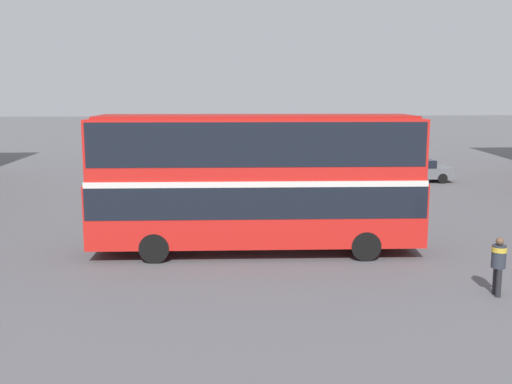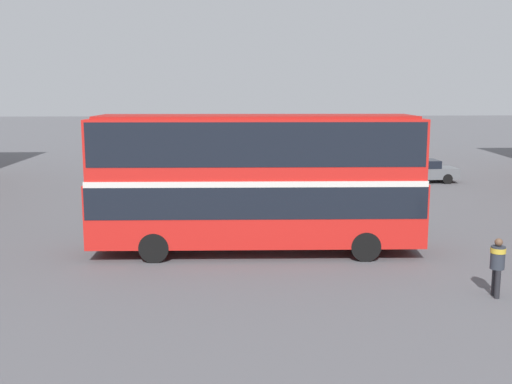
{
  "view_description": "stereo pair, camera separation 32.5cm",
  "coord_description": "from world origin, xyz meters",
  "views": [
    {
      "loc": [
        -3.27,
        -20.47,
        5.59
      ],
      "look_at": [
        -1.75,
        -0.11,
        2.16
      ],
      "focal_mm": 42.0,
      "sensor_mm": 36.0,
      "label": 1
    },
    {
      "loc": [
        -2.95,
        -20.49,
        5.59
      ],
      "look_at": [
        -1.75,
        -0.11,
        2.16
      ],
      "focal_mm": 42.0,
      "sensor_mm": 36.0,
      "label": 2
    }
  ],
  "objects": [
    {
      "name": "pedestrian_foreground",
      "position": [
        4.58,
        -5.09,
        1.02
      ],
      "size": [
        0.46,
        0.46,
        1.66
      ],
      "rotation": [
        0.0,
        0.0,
        3.02
      ],
      "color": "#232328",
      "rests_on": "ground_plane"
    },
    {
      "name": "double_decker_bus",
      "position": [
        -1.75,
        -0.11,
        2.75
      ],
      "size": [
        11.43,
        2.95,
        4.81
      ],
      "rotation": [
        0.0,
        0.0,
        -0.04
      ],
      "color": "red",
      "rests_on": "ground_plane"
    },
    {
      "name": "parked_car_kerb_far",
      "position": [
        -1.17,
        15.14,
        0.76
      ],
      "size": [
        4.86,
        2.65,
        1.49
      ],
      "rotation": [
        0.0,
        0.0,
        3.34
      ],
      "color": "black",
      "rests_on": "ground_plane"
    },
    {
      "name": "parked_car_kerb_near",
      "position": [
        9.59,
        15.92,
        0.72
      ],
      "size": [
        4.15,
        1.9,
        1.41
      ],
      "rotation": [
        0.0,
        0.0,
        0.01
      ],
      "color": "slate",
      "rests_on": "ground_plane"
    },
    {
      "name": "ground_plane",
      "position": [
        0.0,
        0.0,
        0.0
      ],
      "size": [
        240.0,
        240.0,
        0.0
      ],
      "primitive_type": "plane",
      "color": "#5B5B60"
    }
  ]
}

